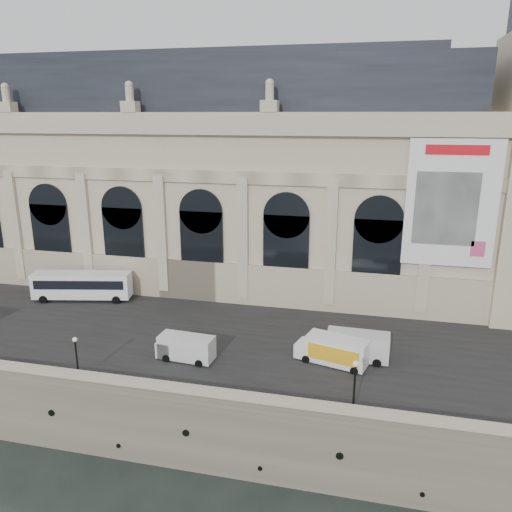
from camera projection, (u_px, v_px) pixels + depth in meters
The scene contains 11 objects.
ground at pixel (165, 467), 40.70m from camera, with size 260.00×260.00×0.00m, color black.
quay at pixel (260, 291), 72.65m from camera, with size 160.00×70.00×6.00m, color gray.
street at pixel (215, 330), 52.16m from camera, with size 160.00×24.00×0.06m, color #2D2D2D.
parapet at pixel (164, 392), 39.45m from camera, with size 160.00×1.40×1.21m.
museum at pixel (209, 178), 65.52m from camera, with size 69.00×18.70×29.10m.
bus_left at pixel (82, 285), 60.14m from camera, with size 11.95×4.86×3.45m.
van_b at pixel (183, 347), 45.67m from camera, with size 5.38×2.47×2.34m.
van_c at pixel (354, 346), 45.73m from camera, with size 5.91×2.57×2.61m.
box_truck at pixel (333, 350), 44.84m from camera, with size 6.81×3.67×2.62m.
lamp_left at pixel (77, 359), 41.92m from camera, with size 0.40×0.40×3.94m.
lamp_right at pixel (354, 388), 36.96m from camera, with size 0.45×0.45×4.44m.
Camera 1 is at (15.14, -31.80, 27.76)m, focal length 35.00 mm.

